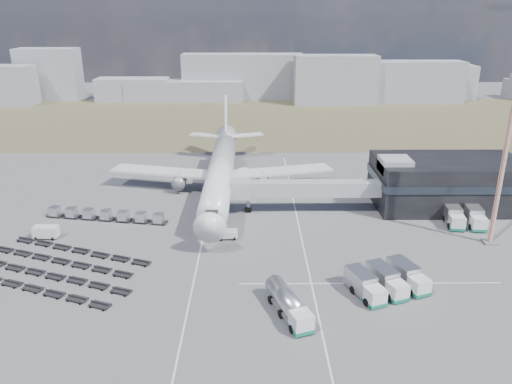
{
  "coord_description": "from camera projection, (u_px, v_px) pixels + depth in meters",
  "views": [
    {
      "loc": [
        7.0,
        -74.21,
        39.42
      ],
      "look_at": [
        7.81,
        21.48,
        4.0
      ],
      "focal_mm": 35.0,
      "sensor_mm": 36.0,
      "label": 1
    }
  ],
  "objects": [
    {
      "name": "ground",
      "position": [
        210.0,
        259.0,
        83.22
      ],
      "size": [
        420.0,
        420.0,
        0.0
      ],
      "primitive_type": "plane",
      "color": "#565659",
      "rests_on": "ground"
    },
    {
      "name": "terminal",
      "position": [
        447.0,
        182.0,
        104.25
      ],
      "size": [
        30.4,
        16.4,
        11.0
      ],
      "color": "black",
      "rests_on": "ground"
    },
    {
      "name": "uld_row",
      "position": [
        106.0,
        215.0,
        98.05
      ],
      "size": [
        24.64,
        6.0,
        1.91
      ],
      "rotation": [
        0.0,
        0.0,
        -0.17
      ],
      "color": "black",
      "rests_on": "ground"
    },
    {
      "name": "service_trucks_far",
      "position": [
        464.0,
        216.0,
        95.97
      ],
      "size": [
        7.49,
        8.65,
        3.21
      ],
      "rotation": [
        0.0,
        0.0,
        -0.11
      ],
      "color": "silver",
      "rests_on": "ground"
    },
    {
      "name": "lane_markings",
      "position": [
        268.0,
        251.0,
        86.11
      ],
      "size": [
        47.12,
        110.0,
        0.01
      ],
      "color": "silver",
      "rests_on": "ground"
    },
    {
      "name": "grass_strip",
      "position": [
        233.0,
        120.0,
        186.37
      ],
      "size": [
        420.0,
        90.0,
        0.01
      ],
      "primitive_type": "cube",
      "color": "brown",
      "rests_on": "ground"
    },
    {
      "name": "catering_truck",
      "position": [
        246.0,
        177.0,
        119.07
      ],
      "size": [
        4.02,
        6.36,
        2.72
      ],
      "rotation": [
        0.0,
        0.0,
        0.29
      ],
      "color": "silver",
      "rests_on": "ground"
    },
    {
      "name": "jet_bridge",
      "position": [
        296.0,
        189.0,
        100.74
      ],
      "size": [
        30.3,
        3.8,
        7.05
      ],
      "color": "#939399",
      "rests_on": "ground"
    },
    {
      "name": "service_trucks_near",
      "position": [
        387.0,
        281.0,
        73.41
      ],
      "size": [
        12.32,
        10.87,
        3.11
      ],
      "rotation": [
        0.0,
        0.0,
        0.36
      ],
      "color": "silver",
      "rests_on": "ground"
    },
    {
      "name": "airliner",
      "position": [
        221.0,
        170.0,
        111.74
      ],
      "size": [
        51.59,
        64.53,
        17.62
      ],
      "color": "silver",
      "rests_on": "ground"
    },
    {
      "name": "baggage_dollies",
      "position": [
        51.0,
        267.0,
        79.86
      ],
      "size": [
        33.17,
        23.99,
        0.72
      ],
      "rotation": [
        0.0,
        0.0,
        -0.37
      ],
      "color": "black",
      "rests_on": "ground"
    },
    {
      "name": "pushback_tug",
      "position": [
        228.0,
        234.0,
        90.47
      ],
      "size": [
        3.64,
        2.21,
        1.56
      ],
      "primitive_type": "cube",
      "rotation": [
        0.0,
        0.0,
        0.07
      ],
      "color": "silver",
      "rests_on": "ground"
    },
    {
      "name": "utility_van",
      "position": [
        46.0,
        232.0,
        90.39
      ],
      "size": [
        4.49,
        2.2,
        2.34
      ],
      "primitive_type": "cube",
      "rotation": [
        0.0,
        0.0,
        -0.05
      ],
      "color": "silver",
      "rests_on": "ground"
    },
    {
      "name": "skyline",
      "position": [
        216.0,
        82.0,
        221.06
      ],
      "size": [
        293.16,
        27.44,
        22.57
      ],
      "color": "gray",
      "rests_on": "ground"
    },
    {
      "name": "fuel_tanker",
      "position": [
        289.0,
        304.0,
        67.51
      ],
      "size": [
        6.22,
        11.0,
        3.46
      ],
      "rotation": [
        0.0,
        0.0,
        0.35
      ],
      "color": "silver",
      "rests_on": "ground"
    },
    {
      "name": "floodlight_mast",
      "position": [
        503.0,
        163.0,
        83.84
      ],
      "size": [
        2.8,
        2.29,
        29.68
      ],
      "rotation": [
        0.0,
        0.0,
        -0.39
      ],
      "color": "#B9451D",
      "rests_on": "ground"
    }
  ]
}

